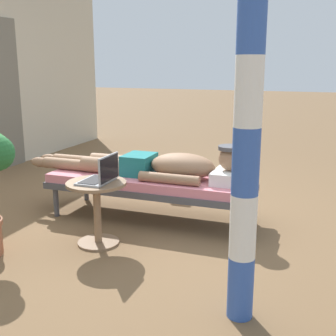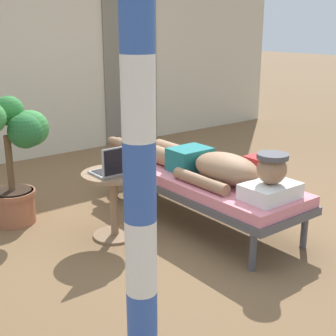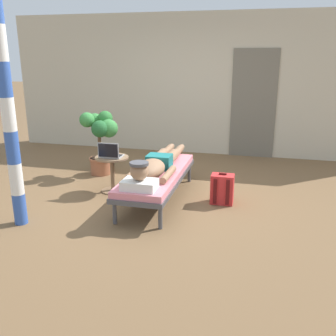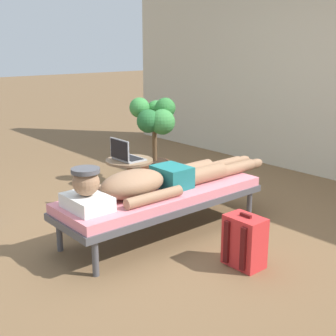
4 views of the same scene
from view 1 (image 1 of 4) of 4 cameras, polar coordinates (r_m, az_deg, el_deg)
ground_plane at (r=4.23m, az=-5.19°, el=-6.48°), size 40.00×40.00×0.00m
lounge_chair at (r=4.11m, az=-2.30°, el=-1.93°), size 0.66×1.94×0.42m
person_reclining at (r=4.04m, az=-1.20°, el=0.33°), size 0.53×2.17×0.33m
side_table at (r=3.56m, az=-9.26°, el=-4.41°), size 0.48×0.48×0.52m
laptop at (r=3.48m, az=-8.67°, el=-0.97°), size 0.31×0.24×0.23m
backpack at (r=4.98m, az=0.57°, el=-0.95°), size 0.30×0.26×0.42m
porch_post at (r=2.33m, az=10.51°, el=9.77°), size 0.15×0.15×2.60m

